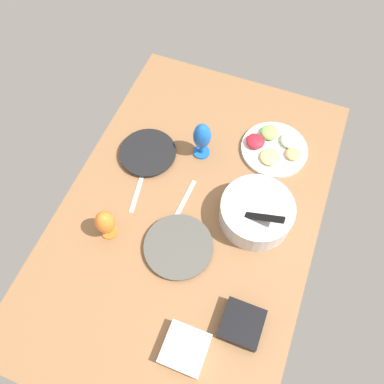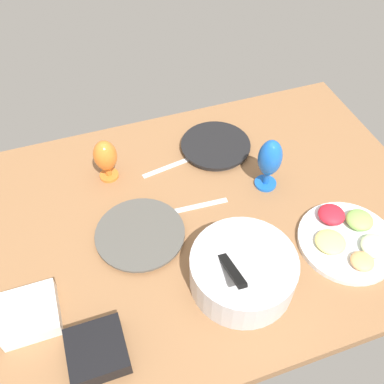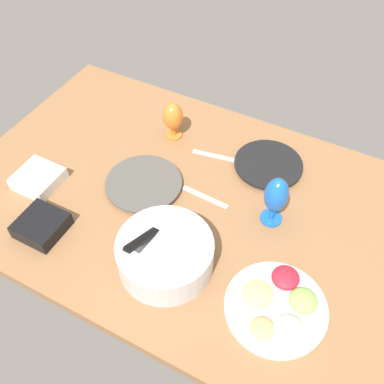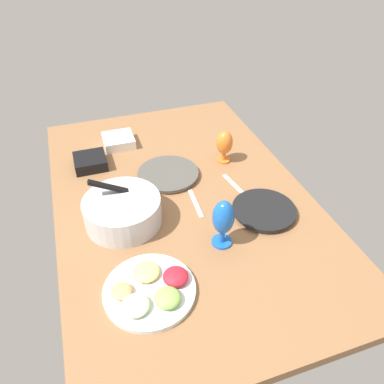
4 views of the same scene
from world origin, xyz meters
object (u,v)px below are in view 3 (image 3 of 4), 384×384
Objects in this scene: dinner_plate_left at (268,165)px; hurricane_glass_blue at (276,197)px; square_bowl_white at (38,178)px; dinner_plate_right at (144,184)px; mixing_bowl at (165,253)px; fruit_platter at (278,306)px; hurricane_glass_orange at (173,118)px; square_bowl_black at (41,225)px.

hurricane_glass_blue reaches higher than dinner_plate_left.
dinner_plate_left is 83.83cm from square_bowl_white.
dinner_plate_left is 1.71× the size of square_bowl_white.
dinner_plate_right is 0.93× the size of mixing_bowl.
fruit_platter is 81.21cm from hurricane_glass_orange.
square_bowl_black is (55.35, 61.46, 1.54)cm from dinner_plate_left.
hurricane_glass_orange reaches higher than square_bowl_black.
mixing_bowl is at bearing 54.49° from hurricane_glass_blue.
dinner_plate_right is 1.91× the size of square_bowl_black.
fruit_platter is at bearing 114.05° from dinner_plate_left.
square_bowl_black is at bearing 48.00° from dinner_plate_left.
mixing_bowl is 36.31cm from fruit_platter.
square_bowl_white is 1.03× the size of square_bowl_black.
fruit_platter is 1.53× the size of hurricane_glass_blue.
hurricane_glass_blue is at bearing 156.95° from hurricane_glass_orange.
square_bowl_black reaches higher than square_bowl_white.
fruit_platter is at bearing 159.32° from dinner_plate_right.
mixing_bowl reaches higher than dinner_plate_left.
dinner_plate_right is 37.43cm from square_bowl_black.
dinner_plate_left is 1.30× the size of hurricane_glass_blue.
square_bowl_white reaches higher than dinner_plate_right.
mixing_bowl is (-23.17, 24.33, 4.77)cm from dinner_plate_right.
hurricane_glass_orange is 54.51cm from square_bowl_white.
hurricane_glass_orange is 1.09× the size of square_bowl_black.
dinner_plate_left is 0.86× the size of mixing_bowl.
hurricane_glass_blue is at bearing -148.79° from square_bowl_black.
square_bowl_white is at bearing 55.73° from hurricane_glass_orange.
fruit_platter is 34.05cm from hurricane_glass_blue.
fruit_platter reaches higher than dinner_plate_right.
dinner_plate_left is 55.47cm from mixing_bowl.
square_bowl_white is at bearing 25.44° from dinner_plate_right.
square_bowl_black is (78.45, 9.70, 0.98)cm from fruit_platter.
hurricane_glass_blue is at bearing -170.86° from dinner_plate_right.
hurricane_glass_orange is at bearing -62.99° from mixing_bowl.
mixing_bowl is 2.04× the size of square_bowl_black.
fruit_platter is (-23.10, 51.77, 0.55)cm from dinner_plate_left.
mixing_bowl is 1.98× the size of square_bowl_white.
hurricane_glass_blue is (13.41, -29.72, 9.81)cm from fruit_platter.
square_bowl_white is (57.35, -8.07, -3.31)cm from mixing_bowl.
square_bowl_black is (19.25, 32.05, 1.69)cm from dinner_plate_right.
hurricane_glass_orange reaches higher than square_bowl_white.
hurricane_glass_orange reaches higher than dinner_plate_right.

